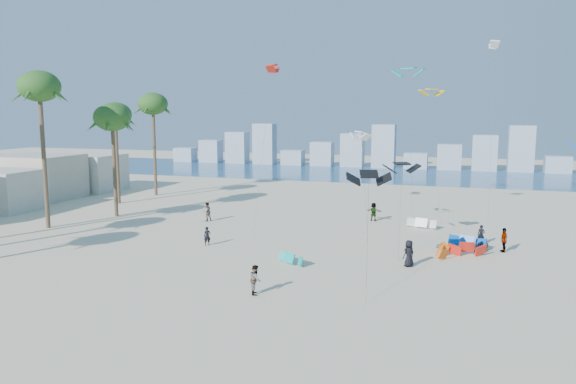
% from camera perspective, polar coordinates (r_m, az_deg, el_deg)
% --- Properties ---
extents(ground, '(220.00, 220.00, 0.00)m').
position_cam_1_polar(ground, '(31.93, -14.38, -11.83)').
color(ground, beige).
rests_on(ground, ground).
extents(ocean, '(220.00, 220.00, 0.00)m').
position_cam_1_polar(ocean, '(99.17, 8.30, 2.01)').
color(ocean, navy).
rests_on(ocean, ground).
extents(kitesurfer_near, '(0.68, 0.63, 1.55)m').
position_cam_1_polar(kitesurfer_near, '(45.37, -8.43, -4.58)').
color(kitesurfer_near, black).
rests_on(kitesurfer_near, ground).
extents(kitesurfer_mid, '(0.94, 1.05, 1.79)m').
position_cam_1_polar(kitesurfer_mid, '(33.27, -3.40, -9.11)').
color(kitesurfer_mid, gray).
rests_on(kitesurfer_mid, ground).
extents(kitesurfers_far, '(32.48, 19.26, 1.92)m').
position_cam_1_polar(kitesurfers_far, '(46.61, 11.05, -4.11)').
color(kitesurfers_far, black).
rests_on(kitesurfers_far, ground).
extents(grounded_kites, '(15.19, 17.11, 0.96)m').
position_cam_1_polar(grounded_kites, '(45.41, 14.97, -5.20)').
color(grounded_kites, '#0EABA6').
rests_on(grounded_kites, ground).
extents(flying_kites, '(33.14, 32.73, 18.51)m').
position_cam_1_polar(flying_kites, '(50.20, 16.94, 8.66)').
color(flying_kites, black).
rests_on(flying_kites, ground).
extents(palm_row, '(8.61, 44.80, 14.61)m').
position_cam_1_polar(palm_row, '(56.09, -24.90, 7.95)').
color(palm_row, brown).
rests_on(palm_row, ground).
extents(distant_skyline, '(85.00, 3.00, 8.40)m').
position_cam_1_polar(distant_skyline, '(108.91, 8.60, 4.20)').
color(distant_skyline, '#9EADBF').
rests_on(distant_skyline, ground).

